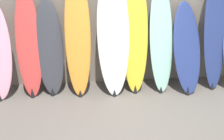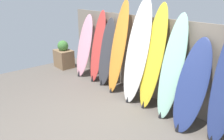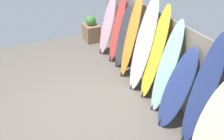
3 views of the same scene
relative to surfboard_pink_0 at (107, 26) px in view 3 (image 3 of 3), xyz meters
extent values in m
plane|color=#5B544C|center=(2.20, -1.63, -0.85)|extent=(7.68, 7.68, 0.00)
cube|color=gray|center=(2.20, 0.37, 0.05)|extent=(6.08, 0.04, 1.80)
cylinder|color=slate|center=(-0.68, 0.41, 0.05)|extent=(0.10, 0.10, 1.80)
cylinder|color=slate|center=(0.76, 0.41, 0.05)|extent=(0.10, 0.10, 1.80)
cylinder|color=slate|center=(2.20, 0.41, 0.05)|extent=(0.10, 0.10, 1.80)
cylinder|color=slate|center=(3.64, 0.41, 0.05)|extent=(0.10, 0.10, 1.80)
ellipsoid|color=pink|center=(0.00, 0.00, 0.01)|extent=(0.58, 0.58, 1.73)
cone|color=black|center=(0.00, -0.23, -0.76)|extent=(0.08, 0.08, 0.18)
ellipsoid|color=#D13D38|center=(0.56, 0.06, 0.08)|extent=(0.46, 0.51, 1.87)
cone|color=black|center=(0.56, -0.15, -0.76)|extent=(0.08, 0.08, 0.17)
ellipsoid|color=#38383D|center=(0.92, 0.07, 0.00)|extent=(0.53, 0.50, 1.71)
cone|color=black|center=(0.92, -0.12, -0.77)|extent=(0.08, 0.08, 0.14)
ellipsoid|color=orange|center=(1.42, 0.02, 0.23)|extent=(0.45, 0.54, 2.16)
cone|color=black|center=(1.42, -0.21, -0.78)|extent=(0.08, 0.08, 0.12)
ellipsoid|color=white|center=(2.03, 0.00, 0.26)|extent=(0.59, 0.60, 2.22)
cone|color=black|center=(2.03, -0.24, -0.78)|extent=(0.08, 0.08, 0.12)
ellipsoid|color=yellow|center=(2.42, 0.05, 0.21)|extent=(0.46, 0.52, 2.13)
cone|color=black|center=(2.42, -0.17, -0.77)|extent=(0.08, 0.08, 0.15)
ellipsoid|color=#9ED6BC|center=(2.89, 0.04, 0.13)|extent=(0.49, 0.60, 1.96)
cone|color=black|center=(2.89, -0.20, -0.78)|extent=(0.08, 0.08, 0.12)
ellipsoid|color=navy|center=(3.36, -0.03, -0.06)|extent=(0.60, 0.75, 1.60)
cone|color=black|center=(3.36, -0.32, -0.77)|extent=(0.08, 0.08, 0.15)
ellipsoid|color=navy|center=(3.89, 0.06, 0.19)|extent=(0.48, 0.57, 2.09)
cone|color=black|center=(3.89, -0.16, -0.78)|extent=(0.08, 0.08, 0.13)
ellipsoid|color=beige|center=(4.32, -0.02, -0.06)|extent=(0.56, 0.59, 1.58)
cube|color=#846647|center=(-1.01, -0.15, -0.57)|extent=(0.60, 0.44, 0.56)
sphere|color=#437D38|center=(-1.01, -0.15, -0.15)|extent=(0.33, 0.33, 0.33)
camera|label=1|loc=(1.52, -5.13, 1.99)|focal=50.00mm
camera|label=2|loc=(5.09, -3.27, 1.45)|focal=35.00mm
camera|label=3|loc=(6.33, -2.72, 2.67)|focal=40.00mm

